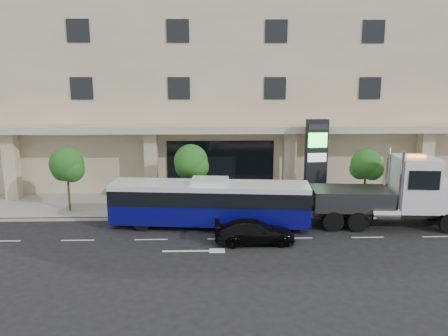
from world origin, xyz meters
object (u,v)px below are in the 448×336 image
(black_sedan, at_px, (255,232))
(signage_pylon, at_px, (316,162))
(tow_truck, at_px, (397,194))
(city_bus, at_px, (210,202))

(black_sedan, bearing_deg, signage_pylon, -36.30)
(tow_truck, xyz_separation_m, black_sedan, (-8.72, -2.56, -1.33))
(signage_pylon, bearing_deg, city_bus, -155.20)
(city_bus, height_order, tow_truck, tow_truck)
(city_bus, distance_m, tow_truck, 11.13)
(black_sedan, height_order, signage_pylon, signage_pylon)
(black_sedan, xyz_separation_m, signage_pylon, (4.80, 6.77, 2.51))
(city_bus, bearing_deg, black_sedan, -42.88)
(city_bus, relative_size, signage_pylon, 2.01)
(tow_truck, bearing_deg, black_sedan, -159.39)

